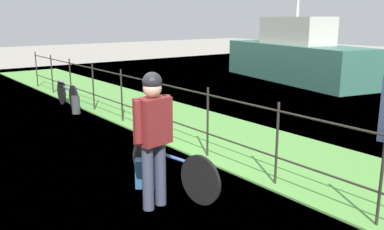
{
  "coord_description": "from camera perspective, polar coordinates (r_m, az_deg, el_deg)",
  "views": [
    {
      "loc": [
        5.15,
        -2.2,
        2.3
      ],
      "look_at": [
        0.42,
        1.38,
        0.9
      ],
      "focal_mm": 39.03,
      "sensor_mm": 36.0,
      "label": 1
    }
  ],
  "objects": [
    {
      "name": "mooring_bollard",
      "position": [
        10.5,
        -15.59,
        1.33
      ],
      "size": [
        0.2,
        0.2,
        0.44
      ],
      "primitive_type": "cylinder",
      "color": "#38383D",
      "rests_on": "ground"
    },
    {
      "name": "wooden_crate",
      "position": [
        5.72,
        -5.35,
        -2.45
      ],
      "size": [
        0.43,
        0.33,
        0.23
      ],
      "primitive_type": "cube",
      "rotation": [
        0.0,
        0.0,
        0.16
      ],
      "color": "#A87F51",
      "rests_on": "bicycle_main"
    },
    {
      "name": "bicycle_main",
      "position": [
        5.59,
        -2.81,
        -7.27
      ],
      "size": [
        1.63,
        0.32,
        0.64
      ],
      "color": "black",
      "rests_on": "ground"
    },
    {
      "name": "iron_fence",
      "position": [
        6.86,
        2.16,
        -0.41
      ],
      "size": [
        18.04,
        0.04,
        1.19
      ],
      "color": "#28231E",
      "rests_on": "ground"
    },
    {
      "name": "bicycle_parked",
      "position": [
        11.25,
        -16.68,
        2.71
      ],
      "size": [
        1.7,
        0.2,
        0.66
      ],
      "color": "black",
      "rests_on": "ground"
    },
    {
      "name": "terrier_dog",
      "position": [
        5.65,
        -5.23,
        -0.6
      ],
      "size": [
        0.32,
        0.18,
        0.18
      ],
      "color": "silver",
      "rests_on": "wooden_crate"
    },
    {
      "name": "backpack_on_paving",
      "position": [
        5.83,
        -6.33,
        -7.92
      ],
      "size": [
        0.31,
        0.33,
        0.4
      ],
      "primitive_type": "cube",
      "rotation": [
        0.0,
        0.0,
        0.96
      ],
      "color": "#28517A",
      "rests_on": "ground"
    },
    {
      "name": "grass_strip",
      "position": [
        7.69,
        7.94,
        -4.15
      ],
      "size": [
        27.0,
        2.4,
        0.03
      ],
      "primitive_type": "cube",
      "color": "#569342",
      "rests_on": "ground"
    },
    {
      "name": "cyclist_person",
      "position": [
        4.98,
        -5.33,
        -1.88
      ],
      "size": [
        0.32,
        0.53,
        1.68
      ],
      "color": "#383D51",
      "rests_on": "ground"
    },
    {
      "name": "ground_plane",
      "position": [
        6.06,
        -13.11,
        -9.41
      ],
      "size": [
        60.0,
        60.0,
        0.0
      ],
      "primitive_type": "plane",
      "color": "gray"
    },
    {
      "name": "moored_boat_mid",
      "position": [
        15.86,
        13.89,
        7.75
      ],
      "size": [
        6.68,
        3.1,
        3.91
      ],
      "color": "#336656",
      "rests_on": "ground"
    }
  ]
}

